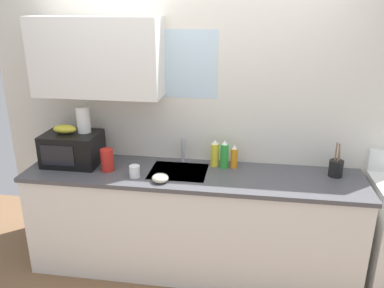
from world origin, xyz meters
The scene contains 13 objects.
kitchen_wall_assembly centered at (-0.15, 0.31, 1.36)m, with size 3.50×0.42×2.50m.
counter_unit centered at (0.00, 0.00, 0.46)m, with size 2.73×0.63×0.90m.
sink_faucet centered at (-0.12, 0.24, 1.01)m, with size 0.03×0.03×0.21m, color #B2B5BA.
microwave centered at (-1.03, 0.05, 1.04)m, with size 0.46×0.35×0.27m.
banana_bunch centered at (-1.08, 0.05, 1.20)m, with size 0.20×0.11×0.07m, color gold.
paper_towel_roll centered at (-0.93, 0.10, 1.28)m, with size 0.11×0.11×0.22m, color white.
dish_soap_bottle_yellow centered at (0.16, 0.18, 1.01)m, with size 0.07×0.07×0.23m.
dish_soap_bottle_green centered at (0.25, 0.15, 1.01)m, with size 0.07×0.07×0.24m.
dish_soap_bottle_orange centered at (0.33, 0.17, 0.99)m, with size 0.06×0.06×0.20m.
cereal_canister centered at (-0.69, -0.05, 0.99)m, with size 0.10×0.10×0.18m, color red.
mug_white centered at (-0.44, -0.14, 0.95)m, with size 0.08×0.08×0.10m, color white.
utensil_crock centered at (1.13, 0.12, 0.97)m, with size 0.11×0.11×0.28m.
small_bowl centered at (-0.22, -0.20, 0.93)m, with size 0.13×0.13×0.07m, color beige.
Camera 1 is at (0.44, -2.85, 2.19)m, focal length 36.48 mm.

